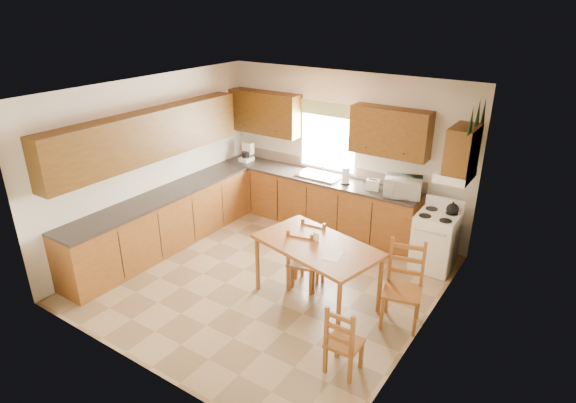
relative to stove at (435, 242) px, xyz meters
The scene contains 35 objects.
floor 2.54m from the stove, 138.73° to the right, with size 4.50×4.50×0.00m, color #967E57.
ceiling 3.38m from the stove, 138.73° to the right, with size 4.50×4.50×0.00m, color brown.
wall_left 4.54m from the stove, 158.22° to the right, with size 4.50×4.50×0.00m, color silver.
wall_right 1.93m from the stove, 77.36° to the right, with size 4.50×4.50×0.00m, color silver.
wall_back 2.18m from the stove, 162.29° to the left, with size 4.50×4.50×0.00m, color silver.
wall_front 4.43m from the stove, 115.74° to the right, with size 4.50×4.50×0.00m, color silver.
lower_cab_back 2.27m from the stove, behind, with size 3.75×0.60×0.88m, color brown.
lower_cab_left 4.23m from the stove, 154.83° to the right, with size 0.60×3.60×0.88m, color brown.
counter_back 2.32m from the stove, behind, with size 3.75×0.63×0.04m, color #362E29.
counter_left 4.26m from the stove, 154.83° to the right, with size 0.63×3.60×0.04m, color #362E29.
backsplash 2.40m from the stove, 165.33° to the left, with size 3.75×0.01×0.18m, color #84705D.
upper_cab_back_left 3.74m from the stove, behind, with size 1.41×0.33×0.75m, color brown.
upper_cab_back_right 1.81m from the stove, 156.84° to the left, with size 1.25×0.33×0.75m, color brown.
upper_cab_left 4.58m from the stove, 155.59° to the right, with size 0.33×3.60×0.75m, color brown.
upper_cab_stove 1.49m from the stove, ahead, with size 0.33×0.62×0.62m, color brown.
range_hood 1.10m from the stove, ahead, with size 0.44×0.62×0.12m, color white.
window_frame 2.52m from the stove, 165.34° to the left, with size 1.13×0.02×1.18m, color white.
window_pane 2.52m from the stove, 165.47° to the left, with size 1.05×0.01×1.10m, color white.
window_valance 2.77m from the stove, 166.08° to the left, with size 1.19×0.01×0.24m, color #497636.
sink_basin 2.26m from the stove, behind, with size 0.75×0.45×0.04m, color silver.
pine_decal_a 2.01m from the stove, 44.10° to the right, with size 0.22×0.22×0.36m, color #143917.
pine_decal_b 2.02m from the stove, ahead, with size 0.22×0.22×0.36m, color #143917.
pine_decal_c 2.01m from the stove, 44.14° to the left, with size 0.22×0.22×0.36m, color #143917.
stove is the anchor object (origin of this frame).
coffeemaker 3.83m from the stove, behind, with size 0.20×0.24×0.33m, color white.
paper_towel 1.79m from the stove, behind, with size 0.12×0.12×0.28m, color white.
toaster 1.33m from the stove, 167.51° to the left, with size 0.21×0.13×0.17m, color white.
microwave 0.97m from the stove, 158.48° to the left, with size 0.52×0.37×0.31m, color white.
dining_table 2.01m from the stove, 120.71° to the right, with size 1.60×0.91×0.86m, color brown.
chair_near_left 2.05m from the stove, 130.84° to the right, with size 0.39×0.37×0.93m, color brown.
chair_near_right 2.70m from the stove, 92.08° to the right, with size 0.36×0.34×0.85m, color brown.
chair_far_left 1.97m from the stove, 131.87° to the right, with size 0.39×0.37×0.93m, color brown.
chair_far_right 1.59m from the stove, 86.03° to the right, with size 0.45×0.43×1.08m, color brown.
table_paper 2.06m from the stove, 110.77° to the right, with size 0.21×0.28×0.00m, color white.
table_card 2.04m from the stove, 123.20° to the right, with size 0.09×0.02×0.11m, color white.
Camera 1 is at (3.59, -4.84, 3.80)m, focal length 30.00 mm.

